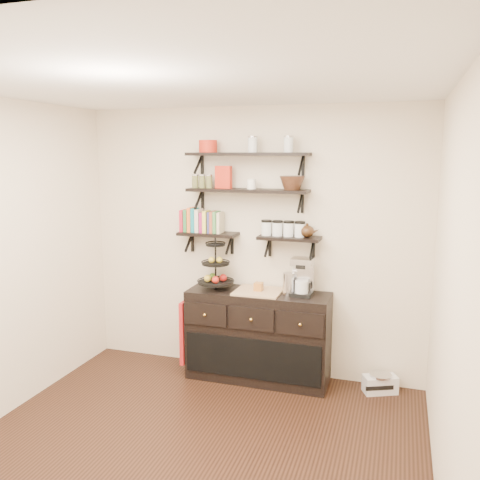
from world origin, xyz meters
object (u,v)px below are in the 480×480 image
at_px(fruit_stand, 216,271).
at_px(coffee_maker, 303,277).
at_px(sideboard, 258,336).
at_px(radio, 380,383).

distance_m(fruit_stand, coffee_maker, 0.87).
height_order(sideboard, coffee_maker, coffee_maker).
bearing_deg(sideboard, fruit_stand, 179.48).
bearing_deg(coffee_maker, sideboard, -174.42).
height_order(sideboard, fruit_stand, fruit_stand).
relative_size(sideboard, radio, 4.05).
distance_m(sideboard, fruit_stand, 0.77).
bearing_deg(sideboard, coffee_maker, 3.34).
bearing_deg(fruit_stand, sideboard, -0.52).
distance_m(coffee_maker, radio, 1.24).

